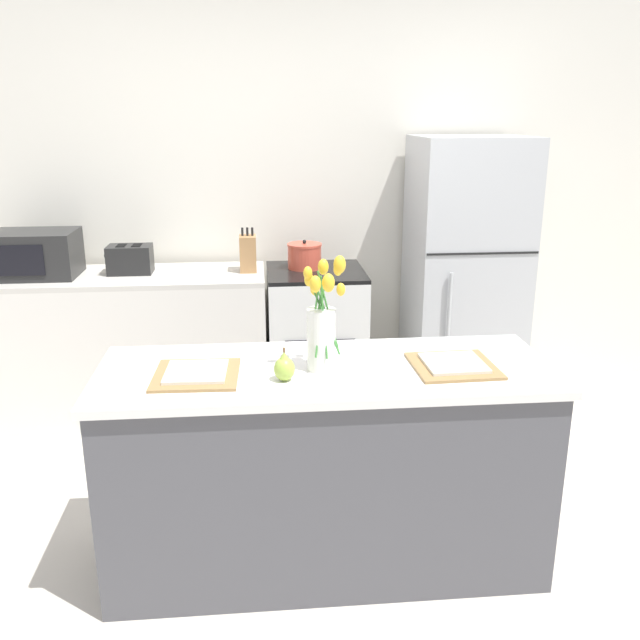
% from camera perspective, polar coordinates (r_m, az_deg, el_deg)
% --- Properties ---
extents(ground_plane, '(10.00, 10.00, 0.00)m').
position_cam_1_polar(ground_plane, '(3.11, 0.46, -19.35)').
color(ground_plane, beige).
extents(back_wall, '(5.20, 0.08, 2.70)m').
position_cam_1_polar(back_wall, '(4.52, -2.13, 10.80)').
color(back_wall, silver).
rests_on(back_wall, ground_plane).
extents(kitchen_island, '(1.80, 0.66, 0.88)m').
position_cam_1_polar(kitchen_island, '(2.87, 0.48, -12.23)').
color(kitchen_island, '#4C4C51').
rests_on(kitchen_island, ground_plane).
extents(back_counter, '(1.68, 0.60, 0.91)m').
position_cam_1_polar(back_counter, '(4.39, -15.63, -2.04)').
color(back_counter, silver).
rests_on(back_counter, ground_plane).
extents(stove_range, '(0.60, 0.61, 0.91)m').
position_cam_1_polar(stove_range, '(4.33, -0.36, -1.65)').
color(stove_range, silver).
rests_on(stove_range, ground_plane).
extents(refrigerator, '(0.68, 0.67, 1.71)m').
position_cam_1_polar(refrigerator, '(4.40, 12.06, 3.72)').
color(refrigerator, '#B7BABC').
rests_on(refrigerator, ground_plane).
extents(flower_vase, '(0.16, 0.16, 0.45)m').
position_cam_1_polar(flower_vase, '(2.60, 0.17, -0.49)').
color(flower_vase, silver).
rests_on(flower_vase, kitchen_island).
extents(pear_figurine, '(0.08, 0.08, 0.13)m').
position_cam_1_polar(pear_figurine, '(2.54, -3.02, -4.02)').
color(pear_figurine, '#9EBC47').
rests_on(pear_figurine, kitchen_island).
extents(plate_setting_left, '(0.33, 0.33, 0.02)m').
position_cam_1_polar(plate_setting_left, '(2.64, -10.38, -4.47)').
color(plate_setting_left, olive).
rests_on(plate_setting_left, kitchen_island).
extents(plate_setting_right, '(0.33, 0.33, 0.02)m').
position_cam_1_polar(plate_setting_right, '(2.73, 11.18, -3.72)').
color(plate_setting_right, olive).
rests_on(plate_setting_right, kitchen_island).
extents(toaster, '(0.28, 0.18, 0.17)m').
position_cam_1_polar(toaster, '(4.27, -15.70, 4.95)').
color(toaster, black).
rests_on(toaster, back_counter).
extents(cooking_pot, '(0.21, 0.21, 0.18)m').
position_cam_1_polar(cooking_pot, '(4.24, -1.31, 5.41)').
color(cooking_pot, '#CC4C38').
rests_on(cooking_pot, stove_range).
extents(microwave, '(0.48, 0.37, 0.27)m').
position_cam_1_polar(microwave, '(4.36, -22.85, 5.14)').
color(microwave, black).
rests_on(microwave, back_counter).
extents(knife_block, '(0.10, 0.14, 0.27)m').
position_cam_1_polar(knife_block, '(4.19, -6.08, 5.61)').
color(knife_block, '#A37547').
rests_on(knife_block, back_counter).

